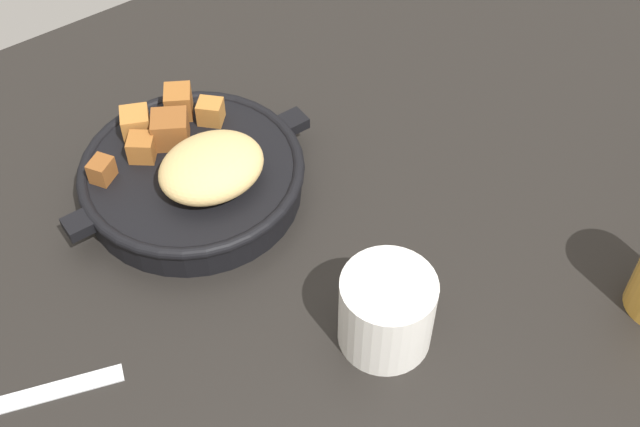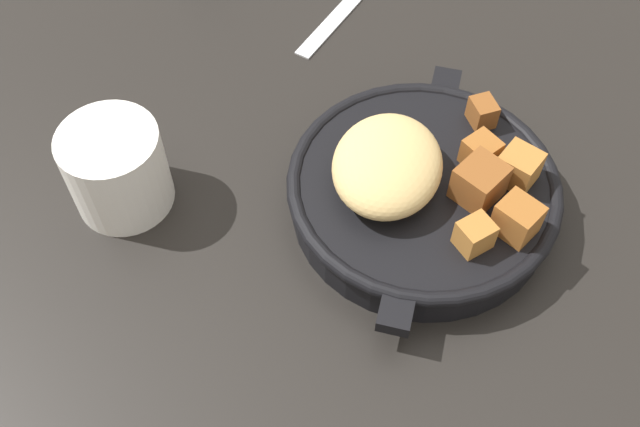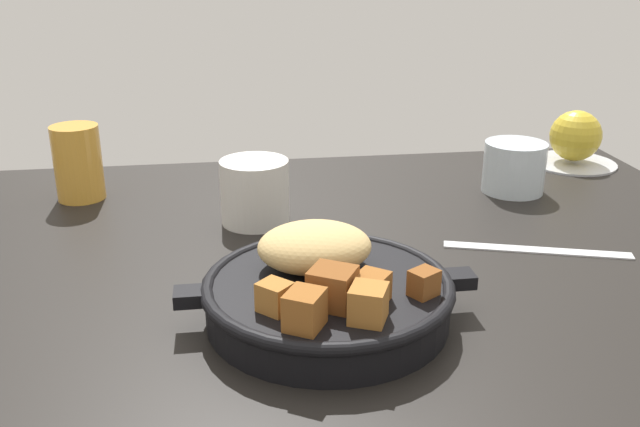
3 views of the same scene
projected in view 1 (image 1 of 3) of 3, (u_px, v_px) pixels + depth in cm
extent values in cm
cube|color=black|center=(290.00, 227.00, 81.51)|extent=(114.42, 81.72, 2.40)
cylinder|color=black|center=(193.00, 180.00, 81.53)|extent=(21.07, 21.07, 3.63)
torus|color=black|center=(191.00, 169.00, 80.38)|extent=(21.85, 21.85, 1.20)
cube|color=black|center=(79.00, 225.00, 76.16)|extent=(2.64, 2.40, 1.20)
cube|color=black|center=(293.00, 122.00, 84.98)|extent=(2.64, 2.40, 1.20)
ellipsoid|color=tan|center=(211.00, 167.00, 77.30)|extent=(10.17, 8.44, 4.09)
cube|color=brown|center=(102.00, 170.00, 78.34)|extent=(2.88, 2.77, 2.23)
cube|color=#A86B2D|center=(136.00, 124.00, 81.94)|extent=(3.64, 3.70, 2.85)
cube|color=#935623|center=(142.00, 147.00, 80.13)|extent=(3.42, 3.42, 2.43)
cube|color=#A86B2D|center=(210.00, 112.00, 83.40)|extent=(3.22, 3.22, 2.43)
cube|color=brown|center=(170.00, 129.00, 81.22)|extent=(4.57, 4.47, 3.16)
cube|color=#935623|center=(178.00, 102.00, 83.94)|extent=(3.74, 3.86, 2.95)
cube|color=silver|center=(1.00, 404.00, 67.67)|extent=(19.25, 7.44, 0.36)
cylinder|color=silver|center=(386.00, 311.00, 69.22)|extent=(7.99, 7.99, 7.56)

